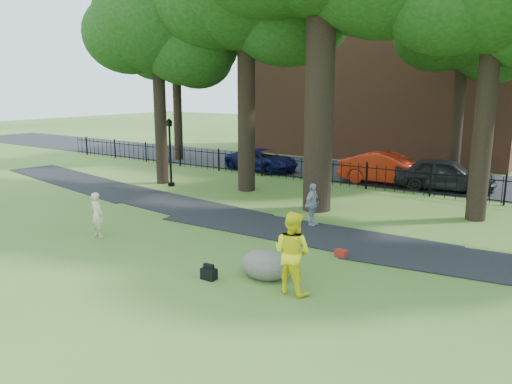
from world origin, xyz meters
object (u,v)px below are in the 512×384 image
Objects in this scene: boulder at (265,263)px; red_sedan at (389,169)px; lamppost at (170,153)px; man at (292,252)px; woman at (97,215)px.

red_sedan is at bearing 97.54° from boulder.
lamppost is (-10.38, 7.29, 1.24)m from boulder.
man is at bearing -21.69° from boulder.
man is 1.50× the size of boulder.
boulder is 13.97m from red_sedan.
boulder is 12.75m from lamppost.
woman is 1.12× the size of boulder.
lamppost is (-3.96, 7.45, 0.88)m from woman.
boulder is at bearing -26.15° from lamppost.
man is 14.55m from red_sedan.
man is 13.79m from lamppost.
boulder is at bearing -176.58° from red_sedan.
man reaches higher than red_sedan.
boulder is (6.42, 0.15, -0.35)m from woman.
man is (7.46, -0.26, 0.25)m from woman.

